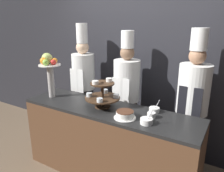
# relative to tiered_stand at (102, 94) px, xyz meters

# --- Properties ---
(wall_back) EXTENTS (10.00, 0.06, 2.80)m
(wall_back) POSITION_rel_tiered_stand_xyz_m (0.08, 0.90, 0.32)
(wall_back) COLOR #232328
(wall_back) RESTS_ON ground_plane
(buffet_counter) EXTENTS (2.17, 0.59, 0.92)m
(buffet_counter) POSITION_rel_tiered_stand_xyz_m (0.08, -0.01, -0.62)
(buffet_counter) COLOR brown
(buffet_counter) RESTS_ON ground_plane
(tiered_stand) EXTENTS (0.42, 0.42, 0.34)m
(tiered_stand) POSITION_rel_tiered_stand_xyz_m (0.00, 0.00, 0.00)
(tiered_stand) COLOR #3D2819
(tiered_stand) RESTS_ON buffet_counter
(fruit_pedestal) EXTENTS (0.28, 0.28, 0.59)m
(fruit_pedestal) POSITION_rel_tiered_stand_xyz_m (-0.81, -0.04, 0.24)
(fruit_pedestal) COLOR #B2ADA8
(fruit_pedestal) RESTS_ON buffet_counter
(cake_round) EXTENTS (0.24, 0.24, 0.08)m
(cake_round) POSITION_rel_tiered_stand_xyz_m (0.37, -0.14, -0.12)
(cake_round) COLOR white
(cake_round) RESTS_ON buffet_counter
(cup_white) EXTENTS (0.09, 0.09, 0.06)m
(cup_white) POSITION_rel_tiered_stand_xyz_m (0.61, 0.01, -0.13)
(cup_white) COLOR white
(cup_white) RESTS_ON buffet_counter
(serving_bowl_near) EXTENTS (0.13, 0.13, 0.16)m
(serving_bowl_near) POSITION_rel_tiered_stand_xyz_m (0.62, -0.15, -0.13)
(serving_bowl_near) COLOR white
(serving_bowl_near) RESTS_ON buffet_counter
(serving_bowl_far) EXTENTS (0.12, 0.12, 0.16)m
(serving_bowl_far) POSITION_rel_tiered_stand_xyz_m (0.58, 0.17, -0.13)
(serving_bowl_far) COLOR white
(serving_bowl_far) RESTS_ON buffet_counter
(chef_left) EXTENTS (0.34, 0.34, 1.87)m
(chef_left) POSITION_rel_tiered_stand_xyz_m (-0.70, 0.53, -0.06)
(chef_left) COLOR #28282D
(chef_left) RESTS_ON ground_plane
(chef_center_left) EXTENTS (0.36, 0.36, 1.79)m
(chef_center_left) POSITION_rel_tiered_stand_xyz_m (0.04, 0.53, -0.10)
(chef_center_left) COLOR #38332D
(chef_center_left) RESTS_ON ground_plane
(chef_center_right) EXTENTS (0.36, 0.36, 1.84)m
(chef_center_right) POSITION_rel_tiered_stand_xyz_m (0.92, 0.53, -0.07)
(chef_center_right) COLOR #28282D
(chef_center_right) RESTS_ON ground_plane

